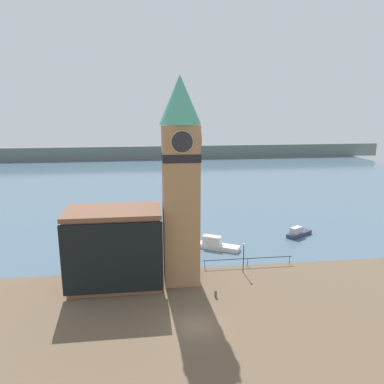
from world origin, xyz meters
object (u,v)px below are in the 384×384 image
(clock_tower, at_px, (181,177))
(boat_near, at_px, (216,244))
(lamp_post, at_px, (244,252))
(pier_building, at_px, (115,248))
(mooring_bollard_near, at_px, (216,293))
(boat_far, at_px, (298,233))

(clock_tower, relative_size, boat_near, 3.89)
(boat_near, distance_m, lamp_post, 8.67)
(pier_building, bearing_deg, mooring_bollard_near, -21.39)
(pier_building, distance_m, boat_far, 30.92)
(clock_tower, xyz_separation_m, mooring_bollard_near, (3.33, -4.66, -12.17))
(boat_near, height_order, boat_far, boat_near)
(boat_far, relative_size, lamp_post, 1.24)
(clock_tower, xyz_separation_m, pier_building, (-7.68, -0.35, -8.01))
(mooring_bollard_near, relative_size, lamp_post, 0.20)
(pier_building, height_order, lamp_post, pier_building)
(lamp_post, bearing_deg, pier_building, -175.10)
(pier_building, relative_size, boat_far, 2.22)
(clock_tower, xyz_separation_m, boat_near, (6.06, 9.20, -11.93))
(boat_near, xyz_separation_m, mooring_bollard_near, (-2.72, -13.86, -0.24))
(clock_tower, relative_size, lamp_post, 6.08)
(boat_far, height_order, lamp_post, lamp_post)
(boat_far, bearing_deg, clock_tower, -179.12)
(boat_near, height_order, lamp_post, lamp_post)
(clock_tower, distance_m, boat_far, 26.62)
(clock_tower, height_order, pier_building, clock_tower)
(pier_building, bearing_deg, boat_near, 34.81)
(boat_near, bearing_deg, clock_tower, -94.11)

